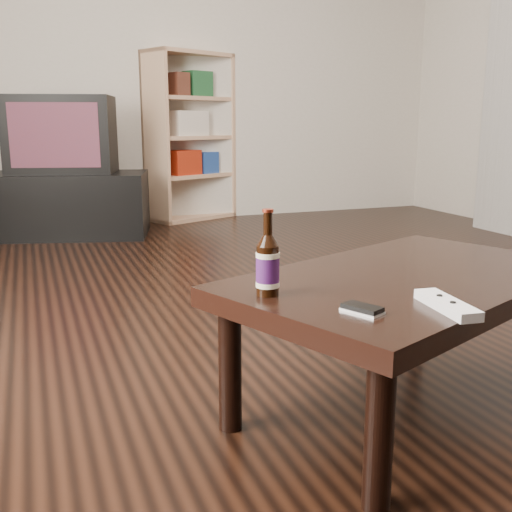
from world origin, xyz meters
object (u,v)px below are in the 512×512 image
object	(u,v)px
tv_stand	(66,205)
beer_bottle	(268,265)
tv	(62,135)
remote	(447,305)
coffee_table	(407,292)
phone	(362,309)
bookshelf	(187,134)

from	to	relation	value
tv_stand	beer_bottle	world-z (taller)	beer_bottle
tv	remote	bearing A→B (deg)	-64.45
tv	coffee_table	distance (m)	3.21
phone	tv	bearing A→B (deg)	71.84
remote	coffee_table	bearing A→B (deg)	76.88
phone	coffee_table	bearing A→B (deg)	15.28
coffee_table	beer_bottle	distance (m)	0.46
coffee_table	beer_bottle	xyz separation A→B (m)	(-0.44, -0.05, 0.13)
coffee_table	beer_bottle	world-z (taller)	beer_bottle
bookshelf	coffee_table	bearing A→B (deg)	-119.12
tv_stand	remote	size ratio (longest dim) A/B	5.53
bookshelf	coffee_table	world-z (taller)	bookshelf
tv_stand	phone	distance (m)	3.39
tv	phone	bearing A→B (deg)	-67.40
tv	beer_bottle	world-z (taller)	tv
bookshelf	beer_bottle	distance (m)	3.72
tv_stand	bookshelf	size ratio (longest dim) A/B	0.83
tv	remote	distance (m)	3.48
tv_stand	remote	distance (m)	3.47
bookshelf	coffee_table	size ratio (longest dim) A/B	1.13
remote	tv_stand	bearing A→B (deg)	106.95
coffee_table	remote	xyz separation A→B (m)	(-0.11, -0.31, 0.06)
beer_bottle	tv	bearing A→B (deg)	94.98
tv	beer_bottle	bearing A→B (deg)	-69.54
beer_bottle	phone	xyz separation A→B (m)	(0.14, -0.20, -0.07)
tv_stand	tv	size ratio (longest dim) A/B	1.41
tv_stand	coffee_table	bearing A→B (deg)	-61.53
phone	remote	size ratio (longest dim) A/B	0.50
beer_bottle	remote	world-z (taller)	beer_bottle
bookshelf	phone	bearing A→B (deg)	-123.19
remote	beer_bottle	bearing A→B (deg)	149.70
bookshelf	phone	distance (m)	3.89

